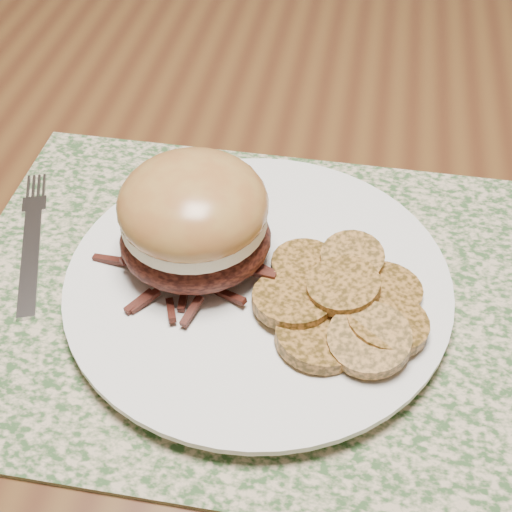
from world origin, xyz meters
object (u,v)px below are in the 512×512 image
(dining_table, at_px, (378,286))
(dinner_plate, at_px, (258,285))
(pork_sandwich, at_px, (194,219))
(fork, at_px, (32,239))

(dining_table, bearing_deg, dinner_plate, -132.82)
(dinner_plate, bearing_deg, dining_table, 47.18)
(dining_table, relative_size, pork_sandwich, 11.47)
(dinner_plate, relative_size, pork_sandwich, 1.99)
(dining_table, distance_m, pork_sandwich, 0.22)
(dining_table, height_order, dinner_plate, dinner_plate)
(dinner_plate, xyz_separation_m, pork_sandwich, (-0.05, 0.01, 0.05))
(dining_table, height_order, pork_sandwich, pork_sandwich)
(dinner_plate, bearing_deg, fork, 172.93)
(dinner_plate, bearing_deg, pork_sandwich, 167.69)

